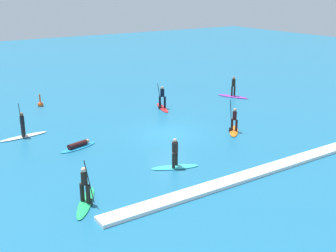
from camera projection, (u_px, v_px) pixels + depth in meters
name	position (u px, v px, depth m)	size (l,w,h in m)	color
ground_plane	(168.00, 133.00, 29.41)	(120.00, 120.00, 0.00)	#1E6B93
surfer_on_teal_board	(175.00, 159.00, 23.63)	(2.71, 1.63, 1.72)	#33C6CC
surfer_on_red_board	(162.00, 102.00, 35.19)	(1.44, 3.01, 2.16)	red
surfer_on_purple_board	(233.00, 92.00, 38.86)	(1.89, 2.93, 1.87)	purple
surfer_on_orange_board	(234.00, 126.00, 29.53)	(2.10, 2.19, 2.27)	orange
surfer_on_blue_board	(78.00, 146.00, 26.67)	(2.73, 1.36, 0.39)	#1E8CD1
surfer_on_white_board	(23.00, 131.00, 28.48)	(3.24, 0.93, 2.36)	white
surfer_on_green_board	(85.00, 195.00, 19.72)	(2.26, 2.98, 2.21)	#23B266
marker_buoy	(40.00, 104.00, 35.94)	(0.48, 0.48, 1.15)	#E55119
wave_crest	(254.00, 173.00, 22.82)	(18.06, 0.90, 0.18)	white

